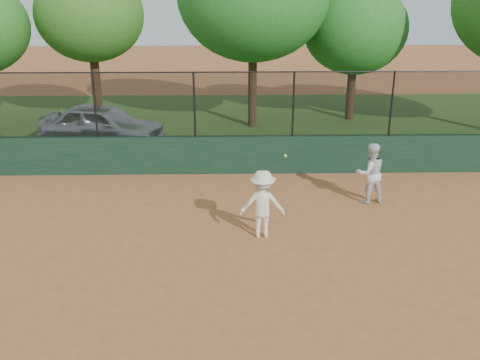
{
  "coord_description": "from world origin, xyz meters",
  "views": [
    {
      "loc": [
        0.54,
        -9.91,
        5.8
      ],
      "look_at": [
        0.8,
        2.2,
        1.2
      ],
      "focal_mm": 40.0,
      "sensor_mm": 36.0,
      "label": 1
    }
  ],
  "objects_px": {
    "parked_car": "(103,125)",
    "player_second": "(370,173)",
    "tree_1": "(90,15)",
    "player_main": "(262,204)",
    "tree_3": "(355,29)"
  },
  "relations": [
    {
      "from": "player_main",
      "to": "player_second",
      "type": "bearing_deg",
      "value": 33.54
    },
    {
      "from": "parked_car",
      "to": "player_main",
      "type": "bearing_deg",
      "value": -131.84
    },
    {
      "from": "parked_car",
      "to": "tree_1",
      "type": "distance_m",
      "value": 4.92
    },
    {
      "from": "tree_3",
      "to": "parked_car",
      "type": "bearing_deg",
      "value": -158.98
    },
    {
      "from": "parked_car",
      "to": "player_second",
      "type": "distance_m",
      "value": 10.03
    },
    {
      "from": "parked_car",
      "to": "player_main",
      "type": "relative_size",
      "value": 2.15
    },
    {
      "from": "player_main",
      "to": "tree_1",
      "type": "height_order",
      "value": "tree_1"
    },
    {
      "from": "parked_car",
      "to": "tree_3",
      "type": "distance_m",
      "value": 10.98
    },
    {
      "from": "player_main",
      "to": "parked_car",
      "type": "bearing_deg",
      "value": 125.67
    },
    {
      "from": "player_main",
      "to": "tree_1",
      "type": "bearing_deg",
      "value": 120.34
    },
    {
      "from": "tree_3",
      "to": "tree_1",
      "type": "bearing_deg",
      "value": -176.83
    },
    {
      "from": "parked_car",
      "to": "tree_3",
      "type": "relative_size",
      "value": 0.8
    },
    {
      "from": "player_second",
      "to": "tree_1",
      "type": "distance_m",
      "value": 13.18
    },
    {
      "from": "parked_car",
      "to": "tree_3",
      "type": "height_order",
      "value": "tree_3"
    },
    {
      "from": "player_second",
      "to": "tree_1",
      "type": "relative_size",
      "value": 0.27
    }
  ]
}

